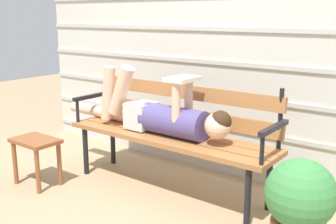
% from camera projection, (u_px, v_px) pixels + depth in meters
% --- Properties ---
extents(ground_plane, '(12.00, 12.00, 0.00)m').
position_uv_depth(ground_plane, '(157.00, 196.00, 3.14)').
color(ground_plane, tan).
extents(house_siding, '(4.03, 0.08, 2.48)m').
position_uv_depth(house_siding, '(212.00, 29.00, 3.43)').
color(house_siding, beige).
rests_on(house_siding, ground).
extents(park_bench, '(1.75, 0.44, 0.88)m').
position_uv_depth(park_bench, '(173.00, 127.00, 3.19)').
color(park_bench, '#9E6638').
rests_on(park_bench, ground).
extents(reclining_person, '(1.70, 0.26, 0.52)m').
position_uv_depth(reclining_person, '(159.00, 114.00, 3.17)').
color(reclining_person, '#514784').
extents(footstool, '(0.38, 0.26, 0.39)m').
position_uv_depth(footstool, '(36.00, 150.00, 3.29)').
color(footstool, brown).
rests_on(footstool, ground).
extents(potted_plant, '(0.40, 0.40, 0.59)m').
position_uv_depth(potted_plant, '(300.00, 206.00, 2.27)').
color(potted_plant, '#AD5B3D').
rests_on(potted_plant, ground).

